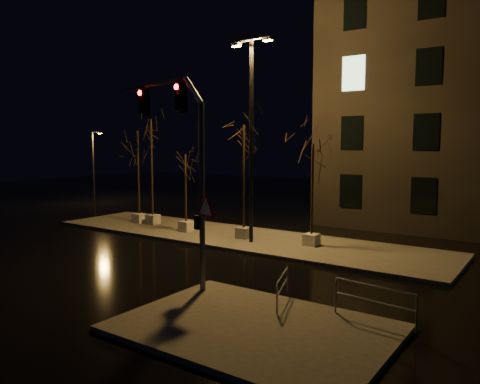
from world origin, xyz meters
The scene contains 13 objects.
ground centered at (0.00, 0.00, 0.00)m, with size 90.00×90.00×0.00m, color black.
median centered at (0.00, 6.00, 0.07)m, with size 22.00×5.00×0.15m, color #494741.
sidewalk_corner centered at (7.50, -3.50, 0.07)m, with size 7.00×5.00×0.15m, color #494741.
tree_0 centered at (-6.93, 5.97, 4.44)m, with size 1.80×1.80×5.65m.
tree_1 centered at (-5.97, 6.14, 4.96)m, with size 1.80×1.80×6.34m.
tree_2 centered at (-2.78, 5.49, 3.41)m, with size 1.80×1.80×4.30m.
tree_3 centered at (0.86, 5.74, 4.57)m, with size 1.80×1.80×5.83m.
tree_4 centered at (4.43, 6.13, 3.84)m, with size 1.80×1.80×4.86m.
traffic_signal_mast centered at (3.41, -1.69, 4.70)m, with size 5.52×1.50×6.93m.
streetlight_main centered at (1.66, 5.19, 5.70)m, with size 2.41×0.55×9.61m.
streetlight_far centered at (-18.51, 11.77, 3.24)m, with size 1.16×0.28×5.89m.
guard_rail_a centered at (10.00, -1.50, 0.81)m, with size 2.33×0.33×1.01m.
guard_rail_b centered at (7.24, -1.55, 0.72)m, with size 0.66×1.75×0.88m.
Camera 1 is at (13.96, -13.45, 4.91)m, focal length 35.00 mm.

